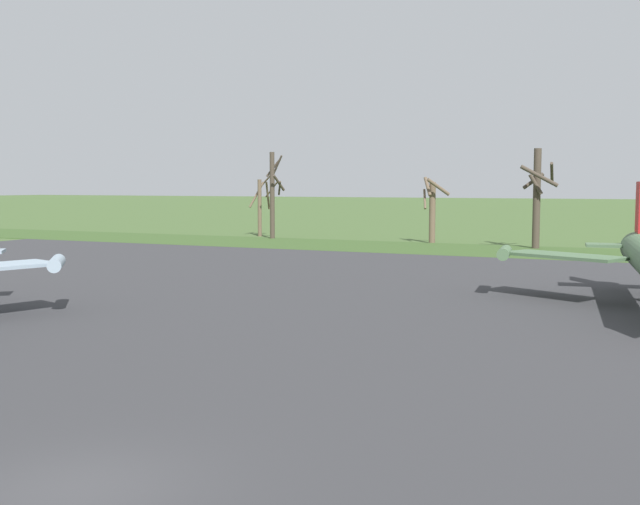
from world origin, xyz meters
TOP-DOWN VIEW (x-y plane):
  - ground_plane at (0.00, 0.00)m, footprint 600.00×600.00m
  - asphalt_apron at (0.00, 17.57)m, footprint 98.54×58.57m
  - grass_verge_strip at (0.00, 52.85)m, footprint 158.54×12.00m
  - bare_tree_far_left at (-30.43, 60.99)m, footprint 3.30×2.69m
  - bare_tree_left_of_center at (-27.32, 57.88)m, footprint 2.09×2.18m
  - bare_tree_center at (-11.09, 58.92)m, footprint 2.76×2.23m
  - bare_tree_right_of_center at (-1.21, 56.48)m, footprint 3.26×3.39m

SIDE VIEW (x-z plane):
  - ground_plane at x=0.00m, z-range 0.00..0.00m
  - asphalt_apron at x=0.00m, z-range 0.00..0.05m
  - grass_verge_strip at x=0.00m, z-range 0.00..0.06m
  - bare_tree_center at x=-11.09m, z-range 0.23..6.42m
  - bare_tree_far_left at x=-30.43m, z-range 0.14..6.95m
  - bare_tree_right_of_center at x=-1.21m, z-range 0.39..8.89m
  - bare_tree_left_of_center at x=-27.32m, z-range 0.32..9.02m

